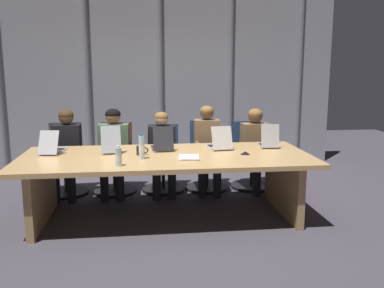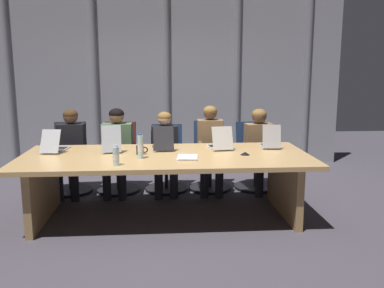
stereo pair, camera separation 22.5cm
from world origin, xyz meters
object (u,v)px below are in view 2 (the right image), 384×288
Objects in this scene: person_center at (165,148)px; person_right_mid at (210,144)px; office_chair_center at (167,166)px; conference_mic_left_side at (245,153)px; laptop_left_mid at (112,146)px; office_chair_left_mid at (119,166)px; person_right_end at (260,145)px; laptop_center at (163,145)px; coffee_mug_near at (140,150)px; office_chair_left_end at (70,166)px; spiral_notepad at (188,158)px; office_chair_right_end at (254,164)px; person_left_end at (70,147)px; water_bottle_secondary at (116,156)px; person_left_mid at (117,146)px; water_bottle_primary at (140,147)px; laptop_right_end at (270,143)px; office_chair_right_mid at (210,164)px; laptop_right_mid at (219,144)px; laptop_left_end at (56,147)px.

person_center is 0.63m from person_right_mid.
conference_mic_left_side is (0.88, -1.18, 0.41)m from office_chair_center.
laptop_left_mid is 0.94m from office_chair_left_mid.
person_right_end is at bearing 67.46° from conference_mic_left_side.
person_right_mid is at bearing 104.95° from conference_mic_left_side.
laptop_center is 0.43× the size of office_chair_left_mid.
laptop_left_mid is 3.49× the size of coffee_mug_near.
office_chair_center is at bearing 86.39° from office_chair_left_end.
office_chair_center is at bearing 106.07° from spiral_notepad.
person_left_end is at bearing -95.30° from office_chair_right_end.
person_center is 5.28× the size of water_bottle_secondary.
person_left_mid is (0.67, -0.15, 0.31)m from office_chair_left_end.
water_bottle_primary is (1.04, -1.29, 0.51)m from office_chair_left_end.
spiral_notepad is at bearing 123.29° from laptop_right_end.
office_chair_center is 0.62m from office_chair_right_mid.
laptop_center is at bearing -4.81° from person_center.
conference_mic_left_side is at bearing -155.54° from laptop_right_mid.
person_left_mid is at bearing 108.41° from water_bottle_primary.
person_right_end is at bearing -68.71° from laptop_left_end.
office_chair_right_end is 0.81× the size of person_left_end.
laptop_right_end is at bearing 49.60° from person_right_mid.
laptop_left_end is at bearing -81.66° from office_chair_right_end.
laptop_center is (0.61, 0.03, -0.00)m from laptop_left_mid.
office_chair_right_end is (-0.01, 0.78, -0.44)m from laptop_right_end.
person_right_end is (2.64, -0.16, 0.30)m from office_chair_left_end.
person_right_end reaches higher than office_chair_right_mid.
person_left_mid is (0.65, 0.65, -0.12)m from laptop_left_end.
person_right_mid is at bearing -3.45° from office_chair_right_mid.
laptop_center is 0.38m from coffee_mug_near.
office_chair_left_end is 1.01× the size of office_chair_left_mid.
laptop_right_mid is 0.46m from conference_mic_left_side.
laptop_right_mid is (1.30, 0.03, -0.01)m from laptop_left_mid.
laptop_left_end is at bearing 86.58° from laptop_center.
person_center is (1.32, -0.17, 0.28)m from office_chair_left_end.
person_left_mid is at bearing -82.22° from office_chair_right_mid.
spiral_notepad is (0.27, -0.52, -0.05)m from laptop_center.
laptop_center is 0.34× the size of person_right_mid.
laptop_right_end is at bearing 40.96° from office_chair_right_mid.
person_right_end is (0.66, 0.64, -0.13)m from laptop_right_mid.
laptop_left_end is at bearing -69.08° from person_right_mid.
laptop_right_end is at bearing 78.22° from person_left_end.
laptop_left_end is 1.23× the size of laptop_right_end.
person_left_mid is (-1.29, -0.15, 0.32)m from office_chair_right_mid.
office_chair_left_end is at bearing 79.61° from laptop_right_end.
water_bottle_primary is (-1.56, -1.29, 0.51)m from office_chair_right_end.
laptop_center is 3.73× the size of conference_mic_left_side.
office_chair_left_end reaches higher than conference_mic_left_side.
laptop_right_end is 0.40× the size of office_chair_left_mid.
office_chair_center is at bearing 32.09° from laptop_right_mid.
laptop_center reaches higher than water_bottle_primary.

